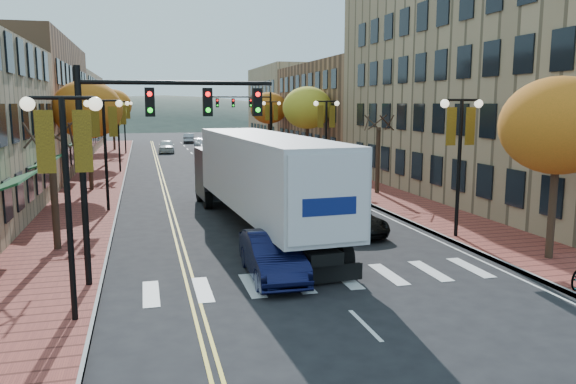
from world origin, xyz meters
TOP-DOWN VIEW (x-y plane):
  - ground at (0.00, 0.00)m, footprint 200.00×200.00m
  - sidewalk_left at (-9.00, 32.50)m, footprint 4.00×85.00m
  - sidewalk_right at (9.00, 32.50)m, footprint 4.00×85.00m
  - building_left_far at (-17.00, 61.00)m, footprint 12.00×26.00m
  - building_right_near at (18.50, 16.00)m, footprint 15.00×28.00m
  - building_right_mid at (18.50, 42.00)m, footprint 15.00×24.00m
  - building_right_far at (18.50, 64.00)m, footprint 15.00×20.00m
  - tree_left_a at (-9.00, 8.00)m, footprint 0.28×0.28m
  - tree_left_b at (-9.00, 24.00)m, footprint 4.48×4.48m
  - tree_left_c at (-9.00, 40.00)m, footprint 4.16×4.16m
  - tree_left_d at (-9.00, 58.00)m, footprint 4.61×4.61m
  - tree_right_a at (9.00, 2.00)m, footprint 4.16×4.16m
  - tree_right_b at (9.00, 18.00)m, footprint 0.28×0.28m
  - tree_right_c at (9.00, 34.00)m, footprint 4.48×4.48m
  - tree_right_d at (9.00, 50.00)m, footprint 4.35×4.35m
  - lamp_left_a at (-7.50, 0.00)m, footprint 1.96×0.36m
  - lamp_left_b at (-7.50, 16.00)m, footprint 1.96×0.36m
  - lamp_left_c at (-7.50, 34.00)m, footprint 1.96×0.36m
  - lamp_left_d at (-7.50, 52.00)m, footprint 1.96×0.36m
  - lamp_right_a at (7.50, 6.00)m, footprint 1.96×0.36m
  - lamp_right_b at (7.50, 24.00)m, footprint 1.96×0.36m
  - lamp_right_c at (7.50, 42.00)m, footprint 1.96×0.36m
  - traffic_mast_near at (-5.48, 3.00)m, footprint 6.10×0.35m
  - traffic_mast_far at (5.48, 42.00)m, footprint 6.10×0.34m
  - semi_truck at (-0.59, 9.77)m, footprint 4.00×18.16m
  - navy_sedan at (-1.46, 2.69)m, footprint 1.73×4.72m
  - black_suv at (3.51, 8.14)m, footprint 2.33×4.60m
  - car_far_white at (-2.84, 53.29)m, footprint 2.07×4.68m
  - car_far_silver at (2.01, 55.23)m, footprint 2.76×5.35m
  - car_far_oncoming at (1.18, 69.95)m, footprint 2.05×4.46m

SIDE VIEW (x-z plane):
  - ground at x=0.00m, z-range 0.00..0.00m
  - sidewalk_left at x=-9.00m, z-range 0.00..0.15m
  - sidewalk_right at x=9.00m, z-range 0.00..0.15m
  - black_suv at x=3.51m, z-range 0.00..1.25m
  - car_far_oncoming at x=1.18m, z-range 0.00..1.42m
  - car_far_silver at x=2.01m, z-range 0.00..1.49m
  - navy_sedan at x=-1.46m, z-range 0.00..1.54m
  - car_far_white at x=-2.84m, z-range 0.00..1.57m
  - tree_left_a at x=-9.00m, z-range 0.15..4.35m
  - tree_right_b at x=9.00m, z-range 0.15..4.35m
  - semi_truck at x=-0.59m, z-range 0.38..4.88m
  - lamp_left_a at x=-7.50m, z-range 1.27..7.32m
  - lamp_left_b at x=-7.50m, z-range 1.27..7.32m
  - lamp_left_c at x=-7.50m, z-range 1.27..7.32m
  - lamp_left_d at x=-7.50m, z-range 1.27..7.32m
  - lamp_right_a at x=7.50m, z-range 1.27..7.32m
  - lamp_right_b at x=7.50m, z-range 1.27..7.32m
  - lamp_right_c at x=7.50m, z-range 1.27..7.32m
  - building_left_far at x=-17.00m, z-range 0.00..9.50m
  - traffic_mast_near at x=-5.48m, z-range 1.42..8.42m
  - traffic_mast_far at x=5.48m, z-range 1.42..8.42m
  - building_right_mid at x=18.50m, z-range 0.00..10.00m
  - tree_left_c at x=-9.00m, z-range 1.71..8.40m
  - tree_right_a at x=9.00m, z-range 1.71..8.40m
  - tree_right_d at x=9.00m, z-range 1.79..8.79m
  - tree_left_b at x=-9.00m, z-range 1.84..9.05m
  - tree_right_c at x=9.00m, z-range 1.84..9.05m
  - building_right_far at x=18.50m, z-range 0.00..11.00m
  - tree_left_d at x=-9.00m, z-range 1.89..9.31m
  - building_right_near at x=18.50m, z-range 0.00..15.00m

